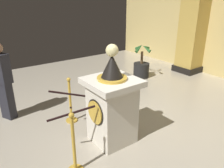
{
  "coord_description": "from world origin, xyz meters",
  "views": [
    {
      "loc": [
        2.67,
        -2.18,
        2.48
      ],
      "look_at": [
        -0.12,
        -0.14,
        1.11
      ],
      "focal_mm": 35.58,
      "sensor_mm": 36.0,
      "label": 1
    }
  ],
  "objects_px": {
    "bystander_guest": "(3,80)",
    "stanchion_far": "(74,152)",
    "stanchion_near": "(71,107)",
    "pedestal_clock": "(112,105)",
    "potted_palm_left": "(141,68)"
  },
  "relations": [
    {
      "from": "pedestal_clock",
      "to": "potted_palm_left",
      "type": "height_order",
      "value": "pedestal_clock"
    },
    {
      "from": "pedestal_clock",
      "to": "stanchion_far",
      "type": "xyz_separation_m",
      "value": [
        0.32,
        -0.92,
        -0.36
      ]
    },
    {
      "from": "pedestal_clock",
      "to": "bystander_guest",
      "type": "xyz_separation_m",
      "value": [
        -1.97,
        -1.33,
        0.16
      ]
    },
    {
      "from": "stanchion_near",
      "to": "potted_palm_left",
      "type": "distance_m",
      "value": 3.31
    },
    {
      "from": "bystander_guest",
      "to": "stanchion_far",
      "type": "bearing_deg",
      "value": 10.15
    },
    {
      "from": "pedestal_clock",
      "to": "potted_palm_left",
      "type": "relative_size",
      "value": 1.61
    },
    {
      "from": "stanchion_far",
      "to": "pedestal_clock",
      "type": "bearing_deg",
      "value": 109.43
    },
    {
      "from": "stanchion_near",
      "to": "potted_palm_left",
      "type": "relative_size",
      "value": 0.89
    },
    {
      "from": "pedestal_clock",
      "to": "stanchion_near",
      "type": "relative_size",
      "value": 1.81
    },
    {
      "from": "stanchion_far",
      "to": "potted_palm_left",
      "type": "bearing_deg",
      "value": 124.23
    },
    {
      "from": "pedestal_clock",
      "to": "potted_palm_left",
      "type": "distance_m",
      "value": 3.58
    },
    {
      "from": "stanchion_far",
      "to": "bystander_guest",
      "type": "height_order",
      "value": "bystander_guest"
    },
    {
      "from": "stanchion_near",
      "to": "stanchion_far",
      "type": "bearing_deg",
      "value": -24.31
    },
    {
      "from": "potted_palm_left",
      "to": "bystander_guest",
      "type": "distance_m",
      "value": 4.16
    },
    {
      "from": "bystander_guest",
      "to": "potted_palm_left",
      "type": "bearing_deg",
      "value": 93.16
    }
  ]
}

